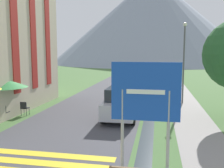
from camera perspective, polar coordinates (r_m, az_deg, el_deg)
ground_plane at (r=23.97m, az=6.44°, el=-1.86°), size 160.00×160.00×0.00m
road at (r=34.07m, az=3.43°, el=0.89°), size 6.40×60.00×0.01m
footpath at (r=33.88m, az=13.73°, el=0.66°), size 2.20×60.00×0.01m
drainage_channel at (r=33.83m, az=9.67°, el=0.75°), size 0.60×60.00×0.00m
crosswalk_marking at (r=9.15m, az=-18.27°, el=-17.54°), size 5.44×2.54×0.01m
mountain_distant at (r=90.53m, az=9.05°, el=14.27°), size 69.05×69.05×29.87m
road_sign at (r=7.74m, az=7.65°, el=-3.73°), size 2.12×0.11×3.50m
parked_car_near at (r=14.41m, az=2.19°, el=-4.25°), size 1.83×4.30×1.82m
parked_car_far at (r=27.74m, az=6.24°, el=1.28°), size 1.77×4.06×1.82m
cafe_chair_middle at (r=15.27m, az=-23.47°, el=-5.73°), size 0.40×0.40×0.85m
cafe_chair_far_right at (r=15.91m, az=-19.41°, el=-5.03°), size 0.40×0.40×0.85m
cafe_chair_far_left at (r=16.10m, az=-21.66°, el=-4.99°), size 0.40×0.40×0.85m
cafe_umbrella_middle_green at (r=15.42m, az=-23.17°, el=0.14°), size 2.45×2.45×2.27m
streetlamp at (r=19.12m, az=16.11°, el=6.01°), size 0.28×0.28×5.93m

